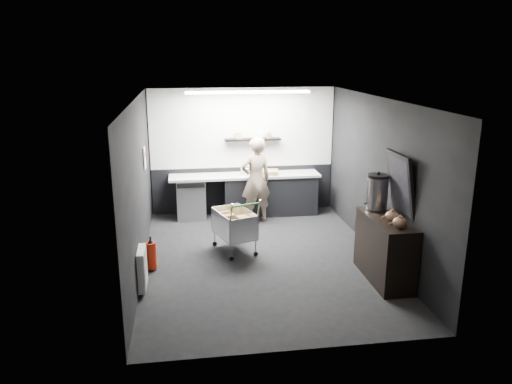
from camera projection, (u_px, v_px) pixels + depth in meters
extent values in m
plane|color=black|center=(263.00, 259.00, 8.55)|extent=(5.50, 5.50, 0.00)
plane|color=silver|center=(263.00, 99.00, 7.82)|extent=(5.50, 5.50, 0.00)
plane|color=black|center=(243.00, 151.00, 10.80)|extent=(5.50, 0.00, 5.50)
plane|color=black|center=(302.00, 244.00, 5.56)|extent=(5.50, 0.00, 5.50)
plane|color=black|center=(138.00, 187.00, 7.90)|extent=(0.00, 5.50, 5.50)
plane|color=black|center=(379.00, 178.00, 8.46)|extent=(0.00, 5.50, 5.50)
cube|color=silver|center=(243.00, 128.00, 10.65)|extent=(3.95, 0.02, 1.70)
cube|color=black|center=(243.00, 189.00, 11.01)|extent=(3.95, 0.02, 1.00)
cube|color=black|center=(253.00, 139.00, 10.63)|extent=(1.20, 0.22, 0.04)
cylinder|color=white|center=(307.00, 113.00, 10.75)|extent=(0.20, 0.03, 0.20)
cube|color=white|center=(145.00, 158.00, 9.09)|extent=(0.02, 0.30, 0.40)
cube|color=red|center=(145.00, 154.00, 9.07)|extent=(0.02, 0.22, 0.10)
cube|color=white|center=(142.00, 268.00, 7.32)|extent=(0.10, 0.50, 0.60)
cube|color=white|center=(248.00, 92.00, 9.59)|extent=(2.40, 0.20, 0.04)
cube|color=black|center=(270.00, 195.00, 10.81)|extent=(2.00, 0.56, 0.85)
cube|color=#BCBCB6|center=(245.00, 176.00, 10.62)|extent=(3.20, 0.60, 0.05)
cube|color=#9EA0A5|center=(191.00, 198.00, 10.58)|extent=(0.60, 0.58, 0.85)
cube|color=black|center=(191.00, 186.00, 10.19)|extent=(0.56, 0.02, 0.10)
imported|color=beige|center=(256.00, 180.00, 10.21)|extent=(0.74, 0.58, 1.78)
cube|color=silver|center=(235.00, 235.00, 8.80)|extent=(0.77, 0.96, 0.02)
cube|color=silver|center=(220.00, 224.00, 8.71)|extent=(0.28, 0.80, 0.44)
cube|color=silver|center=(249.00, 223.00, 8.78)|extent=(0.28, 0.80, 0.44)
cube|color=silver|center=(237.00, 231.00, 8.36)|extent=(0.52, 0.19, 0.44)
cube|color=silver|center=(232.00, 216.00, 9.14)|extent=(0.52, 0.19, 0.44)
cylinder|color=silver|center=(223.00, 251.00, 8.45)|extent=(0.02, 0.02, 0.29)
cylinder|color=silver|center=(250.00, 249.00, 8.51)|extent=(0.02, 0.02, 0.29)
cylinder|color=silver|center=(220.00, 235.00, 9.17)|extent=(0.02, 0.02, 0.29)
cylinder|color=silver|center=(245.00, 234.00, 9.23)|extent=(0.02, 0.02, 0.29)
cylinder|color=green|center=(237.00, 206.00, 8.17)|extent=(0.52, 0.20, 0.03)
cube|color=olive|center=(227.00, 223.00, 8.83)|extent=(0.32, 0.35, 0.37)
cube|color=olive|center=(243.00, 227.00, 8.66)|extent=(0.29, 0.33, 0.33)
cylinder|color=black|center=(224.00, 258.00, 8.48)|extent=(0.08, 0.05, 0.08)
cylinder|color=black|center=(220.00, 242.00, 9.20)|extent=(0.08, 0.05, 0.08)
cylinder|color=black|center=(250.00, 256.00, 8.55)|extent=(0.08, 0.05, 0.08)
cylinder|color=black|center=(245.00, 240.00, 9.27)|extent=(0.08, 0.05, 0.08)
cube|color=black|center=(385.00, 249.00, 7.65)|extent=(0.50, 1.33, 1.00)
cylinder|color=silver|center=(377.00, 193.00, 7.86)|extent=(0.33, 0.33, 0.51)
cylinder|color=black|center=(378.00, 176.00, 7.79)|extent=(0.33, 0.33, 0.04)
sphere|color=black|center=(379.00, 173.00, 7.78)|extent=(0.06, 0.06, 0.06)
ellipsoid|color=brown|center=(392.00, 216.00, 7.34)|extent=(0.20, 0.20, 0.16)
ellipsoid|color=brown|center=(400.00, 222.00, 7.07)|extent=(0.20, 0.20, 0.16)
cube|color=black|center=(401.00, 185.00, 7.47)|extent=(0.22, 0.77, 0.99)
cube|color=black|center=(400.00, 185.00, 7.46)|extent=(0.16, 0.66, 0.85)
cylinder|color=#B4210C|center=(151.00, 256.00, 8.04)|extent=(0.17, 0.17, 0.44)
cone|color=black|center=(150.00, 241.00, 7.98)|extent=(0.11, 0.11, 0.07)
cylinder|color=black|center=(150.00, 238.00, 7.96)|extent=(0.03, 0.03, 0.07)
cube|color=#A18356|center=(267.00, 172.00, 10.62)|extent=(0.51, 0.42, 0.09)
cylinder|color=silver|center=(255.00, 170.00, 10.61)|extent=(0.18, 0.18, 0.18)
cube|color=white|center=(245.00, 172.00, 10.54)|extent=(0.18, 0.15, 0.15)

